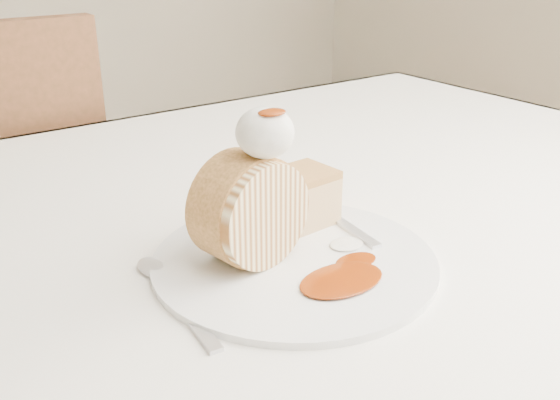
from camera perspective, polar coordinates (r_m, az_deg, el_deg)
table at (r=0.79m, az=-2.32°, el=-6.33°), size 1.40×0.90×0.75m
plate at (r=0.61m, az=1.31°, el=-5.54°), size 0.30×0.30×0.01m
roulade_slice at (r=0.59m, az=-2.77°, el=-0.91°), size 0.11×0.07×0.10m
cake_chunk at (r=0.67m, az=2.13°, el=-0.00°), size 0.07×0.06×0.05m
whipped_cream at (r=0.56m, az=-1.39°, el=6.17°), size 0.05×0.05×0.05m
caramel_drizzle at (r=0.55m, az=-0.76°, el=8.62°), size 0.03×0.02×0.01m
caramel_pool at (r=0.57m, az=5.65°, el=-7.26°), size 0.09×0.06×0.00m
fork at (r=0.68m, az=5.92°, el=-2.24°), size 0.04×0.17×0.00m
spoon at (r=0.54m, az=-8.57°, el=-10.02°), size 0.04×0.16×0.00m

